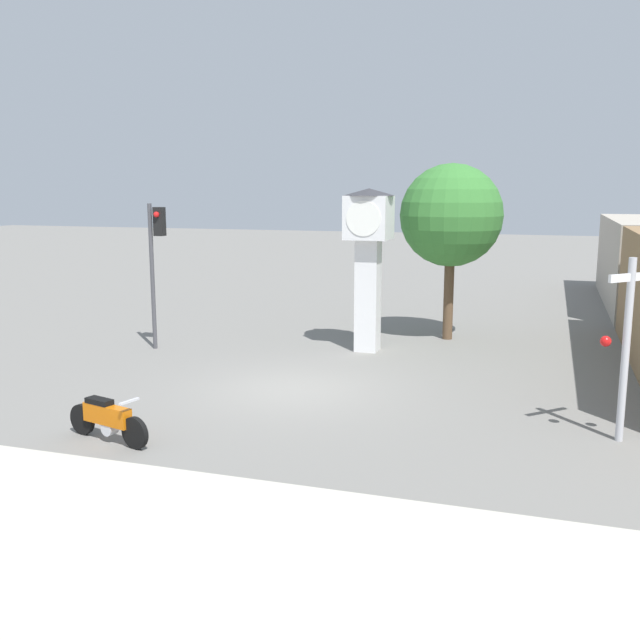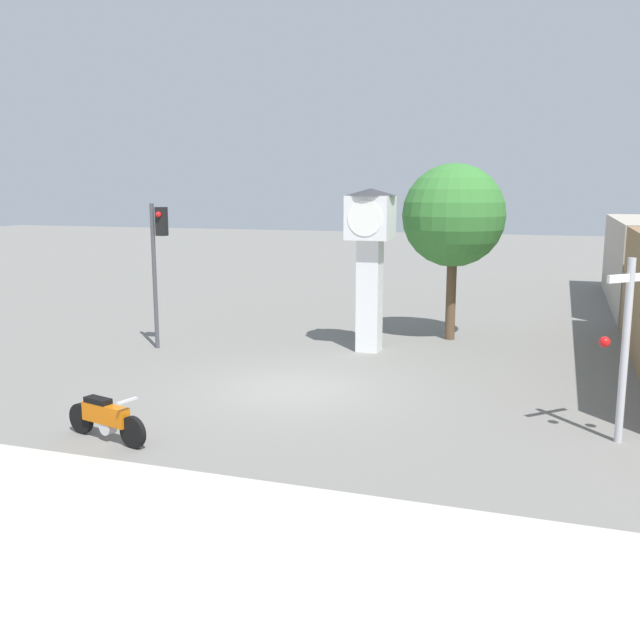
% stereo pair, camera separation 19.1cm
% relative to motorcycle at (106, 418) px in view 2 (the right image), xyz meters
% --- Properties ---
extents(ground_plane, '(120.00, 120.00, 0.00)m').
position_rel_motorcycle_xyz_m(ground_plane, '(2.11, 4.27, -0.42)').
color(ground_plane, slate).
extents(sidewalk_strip, '(36.00, 6.00, 0.10)m').
position_rel_motorcycle_xyz_m(sidewalk_strip, '(2.11, -4.00, -0.37)').
color(sidewalk_strip, '#BCB7A8').
rests_on(sidewalk_strip, ground_plane).
extents(motorcycle, '(1.95, 0.67, 0.88)m').
position_rel_motorcycle_xyz_m(motorcycle, '(0.00, 0.00, 0.00)').
color(motorcycle, black).
rests_on(motorcycle, ground_plane).
extents(clock_tower, '(1.44, 1.44, 4.58)m').
position_rel_motorcycle_xyz_m(clock_tower, '(2.70, 8.72, 2.63)').
color(clock_tower, white).
rests_on(clock_tower, ground_plane).
extents(traffic_light, '(0.50, 0.35, 4.16)m').
position_rel_motorcycle_xyz_m(traffic_light, '(-3.08, 7.08, 2.44)').
color(traffic_light, '#47474C').
rests_on(traffic_light, ground_plane).
extents(railroad_crossing_signal, '(0.90, 0.82, 3.38)m').
position_rel_motorcycle_xyz_m(railroad_crossing_signal, '(8.94, 2.92, 1.43)').
color(railroad_crossing_signal, '#B7B7BC').
rests_on(railroad_crossing_signal, ground_plane).
extents(street_tree, '(3.08, 3.08, 5.32)m').
position_rel_motorcycle_xyz_m(street_tree, '(4.66, 11.04, 3.34)').
color(street_tree, brown).
rests_on(street_tree, ground_plane).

